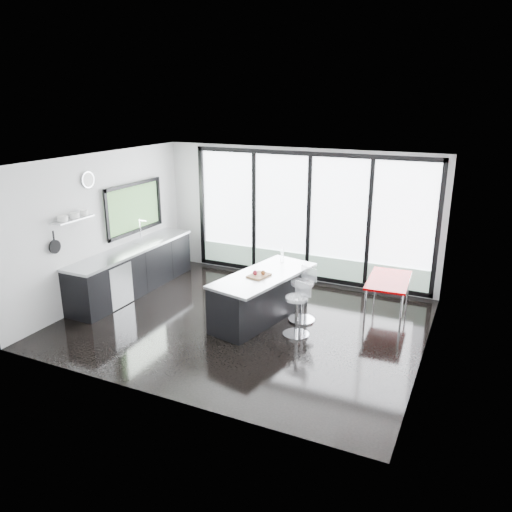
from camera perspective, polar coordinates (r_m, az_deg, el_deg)
The scene contains 11 objects.
floor at distance 8.82m, azimuth -1.43°, elevation -7.59°, with size 6.00×5.00×0.00m, color black.
ceiling at distance 8.03m, azimuth -1.58°, elevation 10.78°, with size 6.00×5.00×0.00m, color white.
wall_back at distance 10.45m, azimuth 5.92°, elevation 3.79°, with size 6.00×0.09×2.80m.
wall_front at distance 6.31m, azimuth -11.74°, elevation -4.74°, with size 6.00×0.00×2.80m, color silver.
wall_left at distance 10.13m, azimuth -16.07°, elevation 4.43°, with size 0.26×5.00×2.80m.
wall_right at distance 7.53m, azimuth 19.38°, elevation -1.67°, with size 0.00×5.00×2.80m, color silver.
counter_cabinets at distance 10.33m, azimuth -13.84°, elevation -1.48°, with size 0.69×3.24×1.36m.
island at distance 8.78m, azimuth 0.51°, elevation -4.58°, with size 1.30×2.25×1.12m.
bar_stool_near at distance 8.25m, azimuth 4.63°, elevation -6.86°, with size 0.43×0.43×0.69m, color silver.
bar_stool_far at distance 8.78m, azimuth 5.28°, elevation -5.15°, with size 0.47×0.47×0.74m, color silver.
red_table at distance 9.36m, azimuth 14.79°, elevation -4.46°, with size 0.71×1.23×0.66m, color #920001.
Camera 1 is at (3.58, -7.12, 3.77)m, focal length 35.00 mm.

